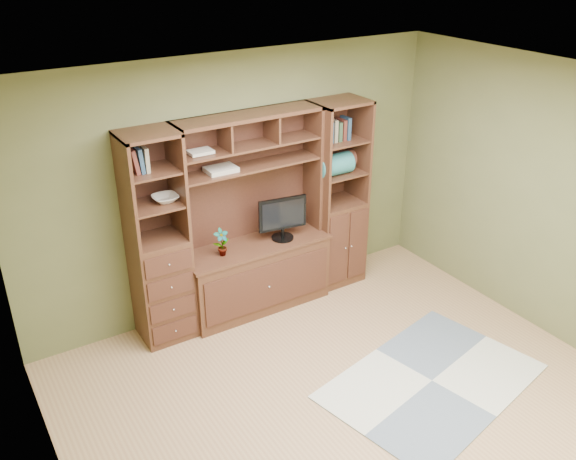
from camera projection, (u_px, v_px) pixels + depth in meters
room at (362, 269)px, 4.54m from camera, size 4.60×4.10×2.64m
center_hutch at (255, 218)px, 6.01m from camera, size 1.54×0.53×2.05m
left_tower at (158, 241)px, 5.56m from camera, size 0.50×0.45×2.05m
right_tower at (337, 195)px, 6.53m from camera, size 0.55×0.45×2.05m
rug at (432, 381)px, 5.36m from camera, size 2.09×1.61×0.01m
monitor at (282, 211)px, 6.11m from camera, size 0.54×0.30×0.62m
orchid at (222, 243)px, 5.86m from camera, size 0.15×0.10×0.28m
magazines at (221, 169)px, 5.69m from camera, size 0.29×0.21×0.04m
bowl at (165, 198)px, 5.44m from camera, size 0.23×0.23×0.06m
blanket_teal at (334, 165)px, 6.28m from camera, size 0.39×0.22×0.22m
blanket_red at (344, 159)px, 6.50m from camera, size 0.31×0.17×0.17m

